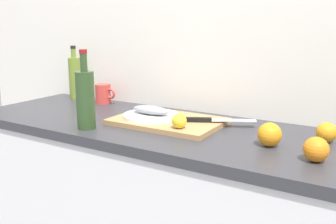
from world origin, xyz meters
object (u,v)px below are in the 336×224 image
(white_plate, at_px, (151,116))
(coffee_mug_0, at_px, (103,94))
(cutting_board, at_px, (168,121))
(chef_knife, at_px, (211,120))
(fish_fillet, at_px, (151,110))
(orange_0, at_px, (326,132))
(olive_oil_bottle, at_px, (75,77))
(lemon_0, at_px, (179,121))
(wine_bottle, at_px, (85,98))

(white_plate, distance_m, coffee_mug_0, 0.48)
(cutting_board, distance_m, chef_knife, 0.19)
(fish_fillet, height_order, orange_0, orange_0)
(cutting_board, height_order, olive_oil_bottle, olive_oil_bottle)
(chef_knife, distance_m, coffee_mug_0, 0.70)
(fish_fillet, relative_size, chef_knife, 0.66)
(cutting_board, distance_m, lemon_0, 0.16)
(chef_knife, relative_size, coffee_mug_0, 2.24)
(white_plate, distance_m, wine_bottle, 0.29)
(chef_knife, bearing_deg, white_plate, 166.50)
(white_plate, bearing_deg, fish_fillet, -14.04)
(cutting_board, bearing_deg, white_plate, -167.83)
(lemon_0, height_order, coffee_mug_0, coffee_mug_0)
(cutting_board, relative_size, olive_oil_bottle, 1.54)
(cutting_board, bearing_deg, orange_0, 6.79)
(cutting_board, distance_m, wine_bottle, 0.36)
(white_plate, height_order, coffee_mug_0, coffee_mug_0)
(wine_bottle, bearing_deg, chef_knife, 33.57)
(lemon_0, distance_m, coffee_mug_0, 0.68)
(cutting_board, height_order, white_plate, white_plate)
(white_plate, distance_m, orange_0, 0.70)
(cutting_board, relative_size, chef_knife, 1.67)
(cutting_board, xyz_separation_m, chef_knife, (0.18, 0.05, 0.02))
(coffee_mug_0, bearing_deg, cutting_board, -19.50)
(white_plate, relative_size, chef_knife, 0.88)
(lemon_0, bearing_deg, cutting_board, 137.79)
(lemon_0, bearing_deg, fish_fillet, 155.57)
(orange_0, bearing_deg, cutting_board, -173.21)
(chef_knife, relative_size, olive_oil_bottle, 0.92)
(lemon_0, bearing_deg, white_plate, 155.57)
(olive_oil_bottle, distance_m, orange_0, 1.35)
(wine_bottle, bearing_deg, white_plate, 52.49)
(coffee_mug_0, distance_m, orange_0, 1.13)
(orange_0, bearing_deg, chef_knife, -176.41)
(chef_knife, height_order, coffee_mug_0, coffee_mug_0)
(olive_oil_bottle, relative_size, coffee_mug_0, 2.43)
(cutting_board, xyz_separation_m, wine_bottle, (-0.24, -0.23, 0.11))
(cutting_board, bearing_deg, fish_fillet, -167.83)
(olive_oil_bottle, height_order, orange_0, olive_oil_bottle)
(orange_0, bearing_deg, olive_oil_bottle, 174.71)
(cutting_board, distance_m, orange_0, 0.62)
(coffee_mug_0, bearing_deg, white_plate, -24.41)
(cutting_board, distance_m, olive_oil_bottle, 0.76)
(lemon_0, distance_m, olive_oil_bottle, 0.90)
(chef_knife, distance_m, olive_oil_bottle, 0.92)
(coffee_mug_0, bearing_deg, chef_knife, -11.05)
(chef_knife, bearing_deg, fish_fillet, 166.50)
(lemon_0, bearing_deg, chef_knife, 65.80)
(orange_0, bearing_deg, fish_fillet, -172.62)
(white_plate, xyz_separation_m, orange_0, (0.69, 0.09, 0.01))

